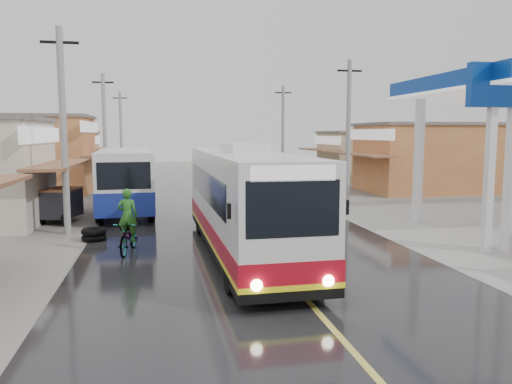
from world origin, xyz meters
TOP-DOWN VIEW (x-y plane):
  - ground at (0.00, 0.00)m, footprint 120.00×120.00m
  - road at (0.00, 15.00)m, footprint 12.00×90.00m
  - centre_line at (0.00, 15.00)m, footprint 0.15×90.00m
  - shopfronts_right at (15.00, 12.00)m, footprint 11.00×44.00m
  - utility_poles_left at (-7.00, 16.00)m, footprint 1.60×50.00m
  - utility_poles_right at (7.00, 15.00)m, footprint 1.60×36.00m
  - coach_bus at (-0.70, 4.48)m, footprint 2.82×11.65m
  - second_bus at (-5.09, 14.63)m, footprint 3.03×9.53m
  - cyclist at (-4.44, 5.29)m, footprint 1.05×2.12m
  - tricycle_near at (-7.72, 11.76)m, footprint 1.81×2.30m
  - tyre_stack at (-5.83, 7.53)m, footprint 0.93×0.93m

SIDE VIEW (x-z plane):
  - ground at x=0.00m, z-range 0.00..0.00m
  - shopfronts_right at x=15.00m, z-range -2.40..2.40m
  - utility_poles_left at x=-7.00m, z-range -4.00..4.00m
  - utility_poles_right at x=7.00m, z-range -4.00..4.00m
  - road at x=0.00m, z-range 0.00..0.02m
  - centre_line at x=0.00m, z-range 0.02..0.03m
  - tyre_stack at x=-5.83m, z-range 0.00..0.47m
  - cyclist at x=-4.44m, z-range -0.38..1.81m
  - tricycle_near at x=-7.72m, z-range 0.11..1.66m
  - second_bus at x=-5.09m, z-range 0.12..3.25m
  - coach_bus at x=-0.70m, z-range -0.06..3.56m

